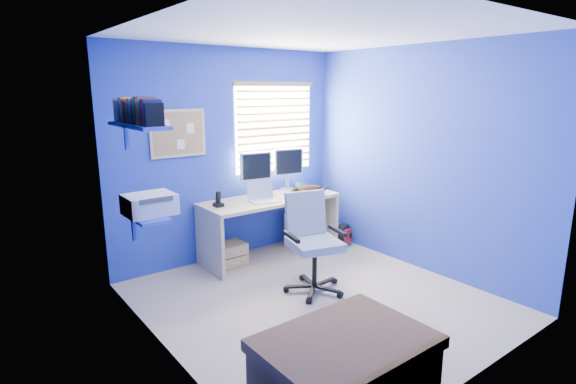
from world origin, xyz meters
TOP-DOWN VIEW (x-y plane):
  - floor at (0.00, 0.00)m, footprint 3.00×3.20m
  - ceiling at (0.00, 0.00)m, footprint 3.00×3.20m
  - wall_back at (0.00, 1.60)m, footprint 3.00×0.01m
  - wall_front at (0.00, -1.60)m, footprint 3.00×0.01m
  - wall_left at (-1.50, 0.00)m, footprint 0.01×3.20m
  - wall_right at (1.50, 0.00)m, footprint 0.01×3.20m
  - desk at (0.34, 1.26)m, footprint 1.70×0.65m
  - laptop at (0.18, 1.15)m, footprint 0.36×0.30m
  - monitor_left at (0.26, 1.45)m, footprint 0.41×0.18m
  - monitor_right at (0.78, 1.48)m, footprint 0.41×0.19m
  - phone at (-0.35, 1.27)m, footprint 0.09×0.11m
  - mug at (0.90, 1.33)m, footprint 0.10×0.09m
  - cd_spindle at (0.97, 1.46)m, footprint 0.13×0.13m
  - cat at (0.78, 1.05)m, footprint 0.39×0.22m
  - tower_pc at (0.82, 1.23)m, footprint 0.28×0.47m
  - drawer_boxes at (-0.21, 1.30)m, footprint 0.35×0.28m
  - yellow_book at (0.68, 1.03)m, footprint 0.03×0.17m
  - backpack at (1.34, 0.99)m, footprint 0.30×0.26m
  - bed_corner at (-0.85, -1.26)m, footprint 1.03×0.73m
  - office_chair at (0.13, 0.22)m, footprint 0.71×0.71m
  - window_blinds at (0.65, 1.57)m, footprint 1.15×0.05m
  - corkboard at (-0.65, 1.58)m, footprint 0.64×0.02m
  - wall_shelves at (-1.35, 0.75)m, footprint 0.42×0.90m

SIDE VIEW (x-z plane):
  - floor at x=0.00m, z-range 0.00..0.00m
  - yellow_book at x=0.68m, z-range 0.00..0.24m
  - drawer_boxes at x=-0.21m, z-range 0.00..0.27m
  - backpack at x=1.34m, z-range 0.00..0.30m
  - tower_pc at x=0.82m, z-range 0.00..0.45m
  - bed_corner at x=-0.85m, z-range 0.00..0.49m
  - desk at x=0.34m, z-range 0.00..0.74m
  - office_chair at x=0.13m, z-range -0.13..0.87m
  - cd_spindle at x=0.97m, z-range 0.74..0.81m
  - mug at x=0.90m, z-range 0.74..0.84m
  - cat at x=0.78m, z-range 0.74..0.88m
  - phone at x=-0.35m, z-range 0.74..0.91m
  - laptop at x=0.18m, z-range 0.74..0.96m
  - monitor_left at x=0.26m, z-range 0.74..1.28m
  - monitor_right at x=0.78m, z-range 0.74..1.28m
  - wall_back at x=0.00m, z-range 0.00..2.50m
  - wall_front at x=0.00m, z-range 0.00..2.50m
  - wall_left at x=-1.50m, z-range 0.00..2.50m
  - wall_right at x=1.50m, z-range 0.00..2.50m
  - wall_shelves at x=-1.35m, z-range 0.91..1.96m
  - corkboard at x=-0.65m, z-range 1.29..1.81m
  - window_blinds at x=0.65m, z-range 1.00..2.10m
  - ceiling at x=0.00m, z-range 2.50..2.50m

